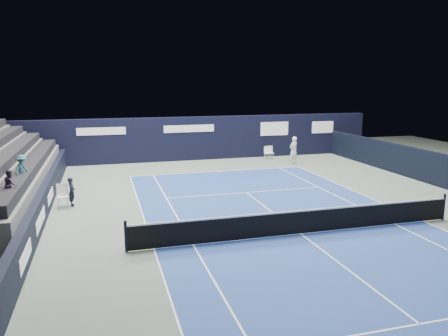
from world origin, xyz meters
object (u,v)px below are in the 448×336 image
object	(u,v)px
folding_chair_back_b	(270,151)
line_judge_chair	(63,194)
folding_chair_back_a	(267,150)
tennis_net	(301,221)
tennis_player	(294,150)

from	to	relation	value
folding_chair_back_b	line_judge_chair	distance (m)	16.40
folding_chair_back_a	tennis_net	world-z (taller)	tennis_net
folding_chair_back_b	line_judge_chair	size ratio (longest dim) A/B	0.88
folding_chair_back_a	line_judge_chair	distance (m)	16.25
line_judge_chair	tennis_player	world-z (taller)	tennis_player
tennis_net	tennis_player	xyz separation A→B (m)	(5.69, 13.13, 0.42)
folding_chair_back_a	folding_chair_back_b	size ratio (longest dim) A/B	0.98
folding_chair_back_b	tennis_player	size ratio (longest dim) A/B	0.51
line_judge_chair	tennis_player	size ratio (longest dim) A/B	0.57
folding_chair_back_a	folding_chair_back_b	bearing A→B (deg)	-13.75
folding_chair_back_b	tennis_player	distance (m)	2.36
folding_chair_back_b	tennis_player	xyz separation A→B (m)	(0.85, -2.16, 0.40)
folding_chair_back_b	tennis_net	world-z (taller)	tennis_net
line_judge_chair	folding_chair_back_b	bearing A→B (deg)	21.52
line_judge_chair	tennis_net	size ratio (longest dim) A/B	0.08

